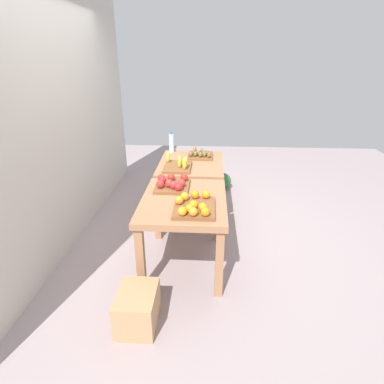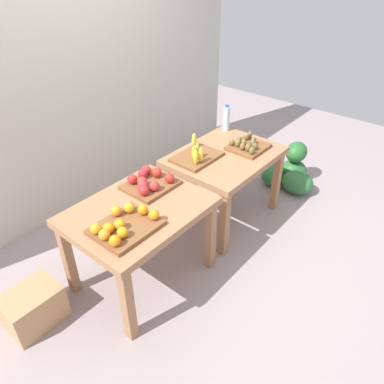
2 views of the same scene
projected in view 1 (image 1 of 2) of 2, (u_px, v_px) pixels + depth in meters
ground_plane at (188, 234)px, 3.79m from camera, size 8.00×8.00×0.00m
back_wall at (57, 104)px, 3.27m from camera, size 4.40×0.12×3.00m
display_table_left at (184, 209)px, 3.03m from camera, size 1.04×0.80×0.72m
display_table_right at (191, 170)px, 4.06m from camera, size 1.04×0.80×0.72m
orange_bin at (194, 206)px, 2.76m from camera, size 0.46×0.37×0.11m
apple_bin at (172, 184)px, 3.22m from camera, size 0.40×0.34×0.11m
banana_crate at (178, 165)px, 3.78m from camera, size 0.44×0.32×0.17m
kiwi_bin at (200, 155)px, 4.19m from camera, size 0.36×0.32×0.10m
water_bottle at (172, 143)px, 4.37m from camera, size 0.07×0.07×0.28m
watermelon_pile at (211, 176)px, 5.10m from camera, size 0.57×0.66×0.50m
cardboard_produce_box at (137, 308)px, 2.48m from camera, size 0.40×0.30×0.30m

